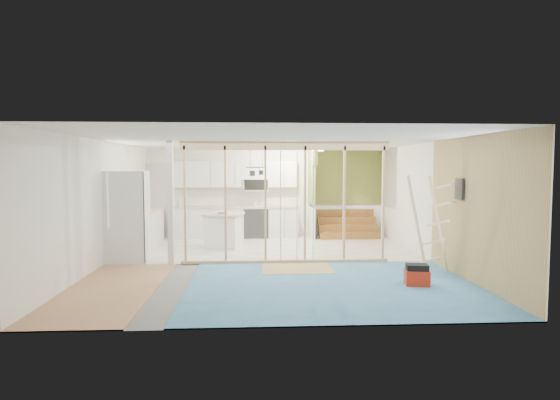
{
  "coord_description": "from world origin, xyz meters",
  "views": [
    {
      "loc": [
        -0.36,
        -9.83,
        2.05
      ],
      "look_at": [
        0.22,
        0.6,
        1.32
      ],
      "focal_mm": 30.0,
      "sensor_mm": 36.0,
      "label": 1
    }
  ],
  "objects": [
    {
      "name": "fridge",
      "position": [
        -3.1,
        0.45,
        0.99
      ],
      "size": [
        0.92,
        0.89,
        1.97
      ],
      "rotation": [
        0.0,
        0.0,
        0.08
      ],
      "color": "silver",
      "rests_on": "room"
    },
    {
      "name": "floor_overlays",
      "position": [
        0.07,
        0.06,
        0.01
      ],
      "size": [
        7.0,
        8.0,
        0.03
      ],
      "color": "silver",
      "rests_on": "room"
    },
    {
      "name": "toolbox",
      "position": [
        2.45,
        -2.03,
        0.18
      ],
      "size": [
        0.45,
        0.37,
        0.38
      ],
      "rotation": [
        0.0,
        0.0,
        -0.17
      ],
      "color": "red",
      "rests_on": "room"
    },
    {
      "name": "bowl",
      "position": [
        -1.17,
        1.94,
        0.92
      ],
      "size": [
        0.32,
        0.32,
        0.07
      ],
      "primitive_type": "imported",
      "rotation": [
        0.0,
        0.0,
        0.13
      ],
      "color": "beige",
      "rests_on": "island"
    },
    {
      "name": "pot_rack",
      "position": [
        -0.31,
        1.89,
        2.0
      ],
      "size": [
        0.52,
        0.52,
        0.72
      ],
      "color": "black",
      "rests_on": "room"
    },
    {
      "name": "green_partition",
      "position": [
        2.04,
        3.66,
        0.94
      ],
      "size": [
        2.25,
        1.51,
        2.6
      ],
      "color": "olive",
      "rests_on": "room"
    },
    {
      "name": "base_cabinets",
      "position": [
        -1.61,
        3.36,
        0.47
      ],
      "size": [
        4.45,
        2.24,
        0.93
      ],
      "color": "silver",
      "rests_on": "room"
    },
    {
      "name": "ceiling_light",
      "position": [
        1.4,
        3.0,
        2.54
      ],
      "size": [
        0.32,
        0.32,
        0.08
      ],
      "primitive_type": "cylinder",
      "color": "#FFEABF",
      "rests_on": "room"
    },
    {
      "name": "upper_cabinets",
      "position": [
        -0.84,
        3.82,
        1.82
      ],
      "size": [
        3.6,
        0.41,
        0.85
      ],
      "color": "silver",
      "rests_on": "room"
    },
    {
      "name": "ladder",
      "position": [
        3.02,
        -1.11,
        0.96
      ],
      "size": [
        1.01,
        0.06,
        1.88
      ],
      "rotation": [
        0.0,
        0.0,
        0.03
      ],
      "color": "#DFC288",
      "rests_on": "room"
    },
    {
      "name": "sheathing_panel",
      "position": [
        3.48,
        -2.0,
        1.3
      ],
      "size": [
        0.02,
        4.0,
        2.6
      ],
      "primitive_type": "cube",
      "color": "tan",
      "rests_on": "room"
    },
    {
      "name": "room",
      "position": [
        0.0,
        0.0,
        1.3
      ],
      "size": [
        7.01,
        8.01,
        2.61
      ],
      "color": "slate",
      "rests_on": "ground"
    },
    {
      "name": "soap_bottle_a",
      "position": [
        -2.5,
        3.59,
        1.07
      ],
      "size": [
        0.13,
        0.13,
        0.27
      ],
      "primitive_type": "imported",
      "rotation": [
        0.0,
        0.0,
        0.24
      ],
      "color": "silver",
      "rests_on": "base_cabinets"
    },
    {
      "name": "island",
      "position": [
        -1.13,
        2.04,
        0.44
      ],
      "size": [
        1.07,
        1.07,
        0.88
      ],
      "rotation": [
        0.0,
        0.0,
        -0.22
      ],
      "color": "white",
      "rests_on": "room"
    },
    {
      "name": "soap_bottle_b",
      "position": [
        -0.31,
        3.65,
        1.03
      ],
      "size": [
        0.09,
        0.09,
        0.19
      ],
      "primitive_type": "imported",
      "rotation": [
        0.0,
        0.0,
        -0.04
      ],
      "color": "silver",
      "rests_on": "base_cabinets"
    },
    {
      "name": "electrical_panel",
      "position": [
        3.43,
        -1.4,
        1.65
      ],
      "size": [
        0.04,
        0.3,
        0.4
      ],
      "primitive_type": "cube",
      "color": "#333337",
      "rests_on": "room"
    },
    {
      "name": "stud_frame",
      "position": [
        -0.22,
        -0.0,
        1.58
      ],
      "size": [
        4.66,
        0.14,
        2.6
      ],
      "color": "#E2BF8A",
      "rests_on": "room"
    }
  ]
}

